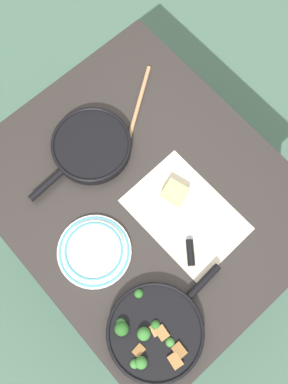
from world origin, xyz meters
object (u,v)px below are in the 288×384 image
Objects in this scene: skillet_broccoli at (155,332)px; grater_knife at (189,236)px; skillet_eggs at (91,146)px; wooden_spoon at (133,125)px; dinner_plate_stack at (94,251)px; cheese_block at (175,193)px.

skillet_broccoli reaches higher than grater_knife.
skillet_eggs is 0.17m from wooden_spoon.
skillet_broccoli is 1.27× the size of wooden_spoon.
skillet_broccoli is 0.32m from dinner_plate_stack.
dinner_plate_stack reaches higher than wooden_spoon.
skillet_broccoli is at bearing 176.47° from dinner_plate_stack.
skillet_eggs is 0.46m from grater_knife.
dinner_plate_stack is (0.03, 0.33, -0.01)m from cheese_block.
grater_knife is 0.31m from dinner_plate_stack.
skillet_broccoli is at bearing 155.91° from grater_knife.
wooden_spoon is at bearing 167.05° from skillet_eggs.
grater_knife reaches higher than wooden_spoon.
dinner_plate_stack is at bearing 48.93° from skillet_eggs.
cheese_block is at bearing 105.50° from skillet_eggs.
dinner_plate_stack is (-0.26, 0.39, 0.01)m from wooden_spoon.
wooden_spoon is at bearing -11.99° from cheese_block.
wooden_spoon is (0.57, -0.41, -0.02)m from skillet_broccoli.
cheese_block is (0.29, -0.35, -0.00)m from skillet_broccoli.
skillet_eggs is at bearing -38.25° from dinner_plate_stack.
skillet_broccoli reaches higher than cheese_block.
grater_knife is at bearing 92.13° from skillet_eggs.
skillet_broccoli is 4.83× the size of cheese_block.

